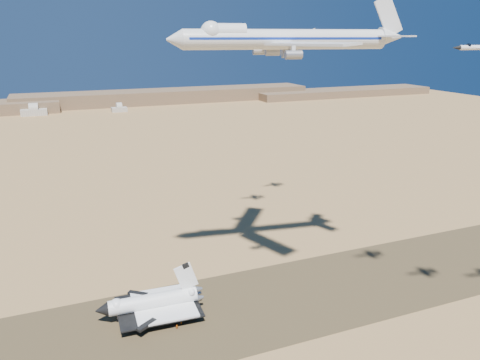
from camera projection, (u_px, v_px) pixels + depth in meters
name	position (u px, v px, depth m)	size (l,w,h in m)	color
ground	(205.00, 317.00, 159.80)	(1200.00, 1200.00, 0.00)	#AC834C
runway	(205.00, 317.00, 159.79)	(600.00, 50.00, 0.06)	#4C3D26
ridgeline	(132.00, 100.00, 648.05)	(960.00, 90.00, 18.00)	brown
hangars	(30.00, 112.00, 559.11)	(200.50, 29.50, 30.00)	#B5B0A0
shuttle	(152.00, 303.00, 159.22)	(36.40, 23.22, 17.92)	white
carrier_747	(280.00, 39.00, 153.30)	(82.09, 62.70, 20.37)	silver
crew_a	(181.00, 322.00, 155.15)	(0.58, 0.38, 1.59)	orange
crew_b	(187.00, 314.00, 159.55)	(0.83, 0.48, 1.71)	orange
crew_c	(177.00, 327.00, 152.71)	(0.99, 0.51, 1.69)	orange
chase_jet_a	(476.00, 47.00, 128.42)	(14.39, 7.83, 3.58)	silver
chase_jet_d	(278.00, 38.00, 199.73)	(15.12, 8.34, 3.77)	silver
chase_jet_e	(303.00, 35.00, 221.90)	(14.93, 7.88, 3.72)	silver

